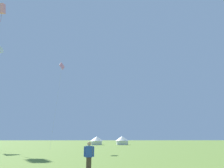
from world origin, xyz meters
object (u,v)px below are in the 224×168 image
at_px(kite_pink_box, 2,9).
at_px(kite_pink_diamond, 62,68).
at_px(festival_tent_right, 122,140).
at_px(festival_tent_center, 97,140).
at_px(person_spectator, 89,158).

bearing_deg(kite_pink_box, kite_pink_diamond, -37.13).
bearing_deg(festival_tent_right, festival_tent_center, 180.00).
xyz_separation_m(kite_pink_diamond, festival_tent_center, (6.47, 26.79, -13.26)).
relative_size(kite_pink_diamond, festival_tent_right, 4.12).
distance_m(person_spectator, festival_tent_center, 54.81).
height_order(person_spectator, festival_tent_center, festival_tent_center).
bearing_deg(person_spectator, kite_pink_diamond, 103.23).
relative_size(kite_pink_box, festival_tent_right, 9.51).
bearing_deg(festival_tent_center, person_spectator, -89.88).
xyz_separation_m(kite_pink_diamond, festival_tent_right, (13.83, 26.79, -13.20)).
bearing_deg(festival_tent_right, kite_pink_diamond, -117.31).
relative_size(kite_pink_diamond, festival_tent_center, 4.30).
xyz_separation_m(person_spectator, festival_tent_center, (-0.11, 54.81, 0.48)).
height_order(kite_pink_diamond, festival_tent_right, kite_pink_diamond).
bearing_deg(kite_pink_diamond, festival_tent_right, 62.69).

